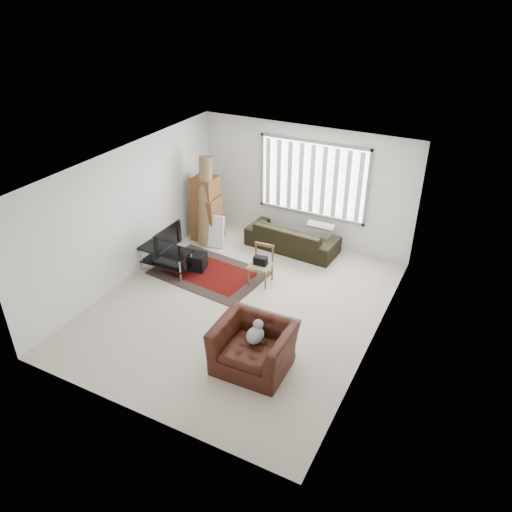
{
  "coord_description": "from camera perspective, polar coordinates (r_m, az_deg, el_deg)",
  "views": [
    {
      "loc": [
        3.8,
        -6.74,
        5.54
      ],
      "look_at": [
        0.24,
        0.17,
        1.05
      ],
      "focal_mm": 35.0,
      "sensor_mm": 36.0,
      "label": 1
    }
  ],
  "objects": [
    {
      "name": "armchair",
      "position": [
        7.92,
        -0.27,
        -10.0
      ],
      "size": [
        1.23,
        1.08,
        0.88
      ],
      "rotation": [
        0.0,
        0.0,
        0.03
      ],
      "color": "#35130B",
      "rests_on": "ground"
    },
    {
      "name": "room",
      "position": [
        9.0,
        -0.18,
        5.2
      ],
      "size": [
        6.0,
        6.02,
        2.71
      ],
      "color": "beige",
      "rests_on": "ground"
    },
    {
      "name": "white_flatpack",
      "position": [
        11.37,
        -5.11,
        2.85
      ],
      "size": [
        0.62,
        0.38,
        0.73
      ],
      "primitive_type": "cube",
      "rotation": [
        -0.23,
        0.0,
        0.24
      ],
      "color": "silver",
      "rests_on": "ground"
    },
    {
      "name": "tv",
      "position": [
        10.29,
        -10.46,
        2.04
      ],
      "size": [
        0.11,
        0.88,
        0.51
      ],
      "primitive_type": "imported",
      "rotation": [
        0.0,
        0.0,
        1.57
      ],
      "color": "black",
      "rests_on": "tv_stand"
    },
    {
      "name": "subwoofer",
      "position": [
        10.56,
        -6.72,
        -0.62
      ],
      "size": [
        0.42,
        0.42,
        0.35
      ],
      "primitive_type": "cube",
      "rotation": [
        0.0,
        0.0,
        0.22
      ],
      "color": "black",
      "rests_on": "persian_rug"
    },
    {
      "name": "persian_rug",
      "position": [
        10.49,
        -5.39,
        -1.92
      ],
      "size": [
        2.39,
        1.72,
        0.02
      ],
      "color": "black",
      "rests_on": "ground"
    },
    {
      "name": "side_chair",
      "position": [
        9.94,
        0.56,
        -0.81
      ],
      "size": [
        0.46,
        0.46,
        0.8
      ],
      "rotation": [
        0.0,
        0.0,
        0.07
      ],
      "color": "#887859",
      "rests_on": "ground"
    },
    {
      "name": "rolled_rug",
      "position": [
        11.28,
        -5.82,
        6.21
      ],
      "size": [
        0.41,
        0.68,
        2.03
      ],
      "primitive_type": "cylinder",
      "rotation": [
        -0.17,
        0.0,
        0.18
      ],
      "color": "brown",
      "rests_on": "ground"
    },
    {
      "name": "moving_boxes",
      "position": [
        11.56,
        -5.68,
        5.14
      ],
      "size": [
        0.63,
        0.57,
        1.51
      ],
      "color": "brown",
      "rests_on": "ground"
    },
    {
      "name": "tv_stand",
      "position": [
        10.48,
        -10.26,
        0.09
      ],
      "size": [
        1.09,
        0.49,
        0.54
      ],
      "color": "black",
      "rests_on": "ground"
    },
    {
      "name": "sofa",
      "position": [
        11.2,
        4.18,
        2.61
      ],
      "size": [
        2.12,
        1.03,
        0.8
      ],
      "primitive_type": "imported",
      "rotation": [
        0.0,
        0.0,
        3.08
      ],
      "color": "black",
      "rests_on": "ground"
    }
  ]
}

